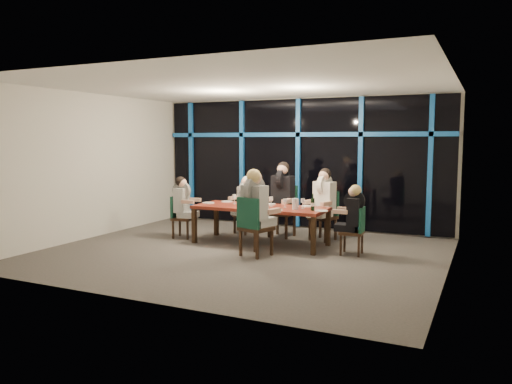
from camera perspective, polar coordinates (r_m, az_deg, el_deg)
room at (r=8.90m, az=-1.65°, el=5.89°), size 7.04×7.00×3.02m
window_wall at (r=11.60m, az=4.97°, el=3.55°), size 6.86×0.43×2.94m
dining_table at (r=9.72m, az=0.50°, el=-2.05°), size 2.60×1.00×0.75m
chair_far_left at (r=10.93m, az=-1.00°, el=-2.23°), size 0.49×0.49×0.86m
chair_far_mid at (r=10.58m, az=3.20°, el=-1.83°), size 0.53×0.53×1.08m
chair_far_right at (r=10.28m, az=7.94°, el=-2.35°), size 0.57×0.57×1.00m
chair_end_left at (r=10.53m, az=-8.68°, el=-2.55°), size 0.46×0.46×0.87m
chair_end_right at (r=9.03m, az=11.37°, el=-4.10°), size 0.42×0.42×0.86m
chair_near_mid at (r=8.71m, az=-0.39°, el=-3.63°), size 0.60×0.60×1.05m
diner_far_left at (r=10.83m, az=-1.26°, el=-0.48°), size 0.50×0.58×0.83m
diner_far_mid at (r=10.45m, az=3.00°, el=0.42°), size 0.55×0.69×1.05m
diner_far_right at (r=10.16m, az=7.71°, el=-0.19°), size 0.58×0.68×0.98m
diner_end_left at (r=10.46m, az=-8.34°, el=-0.68°), size 0.57×0.47×0.85m
diner_end_right at (r=8.99m, az=10.96°, el=-1.93°), size 0.54×0.44×0.83m
diner_near_mid at (r=8.71m, az=0.00°, el=-0.87°), size 0.61×0.71×1.02m
plate_far_left at (r=10.44m, az=-3.36°, el=-1.08°), size 0.24×0.24×0.01m
plate_far_mid at (r=9.98m, az=1.57°, el=-1.40°), size 0.24×0.24×0.01m
plate_far_right at (r=9.72m, az=5.87°, el=-1.62°), size 0.24×0.24×0.01m
plate_end_left at (r=10.24m, az=-5.47°, el=-1.23°), size 0.24×0.24×0.01m
plate_end_right at (r=9.13m, az=7.48°, el=-2.15°), size 0.24×0.24×0.01m
plate_near_mid at (r=9.17m, az=2.33°, el=-2.06°), size 0.24×0.24×0.01m
wine_bottle at (r=9.18m, az=6.50°, el=-1.38°), size 0.07×0.07×0.31m
water_pitcher at (r=9.31m, az=4.51°, el=-1.36°), size 0.13×0.11×0.21m
tea_light at (r=9.52m, az=-1.29°, el=-1.72°), size 0.05×0.05×0.03m
wine_glass_a at (r=9.63m, az=-1.25°, el=-0.95°), size 0.07×0.07×0.18m
wine_glass_b at (r=9.71m, az=1.75°, el=-0.84°), size 0.07×0.07×0.19m
wine_glass_c at (r=9.54m, az=3.32°, el=-1.05°), size 0.07×0.07×0.17m
wine_glass_d at (r=10.08m, az=-2.49°, el=-0.56°), size 0.08×0.08×0.19m
wine_glass_e at (r=9.42m, az=5.37°, el=-1.05°), size 0.07×0.07×0.19m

